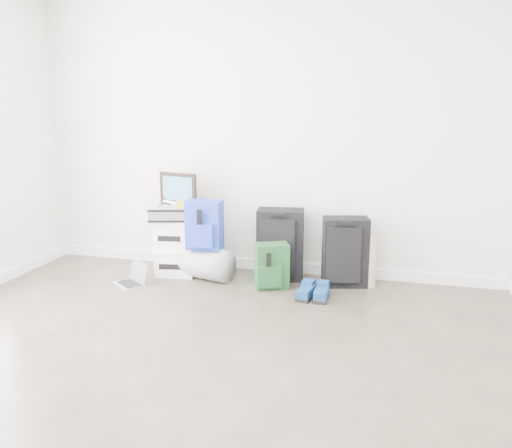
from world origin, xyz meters
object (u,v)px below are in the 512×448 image
(duffel_bag, at_px, (206,263))
(laptop, at_px, (133,279))
(briefcase, at_px, (175,213))
(boxes_stack, at_px, (176,247))
(large_suitcase, at_px, (280,244))
(carry_on, at_px, (345,252))

(duffel_bag, xyz_separation_m, laptop, (-0.59, -0.33, -0.10))
(duffel_bag, bearing_deg, briefcase, -173.15)
(briefcase, distance_m, duffel_bag, 0.56)
(boxes_stack, distance_m, duffel_bag, 0.35)
(large_suitcase, bearing_deg, duffel_bag, -172.79)
(duffel_bag, relative_size, laptop, 1.36)
(duffel_bag, xyz_separation_m, carry_on, (1.27, 0.15, 0.16))
(boxes_stack, height_order, duffel_bag, boxes_stack)
(carry_on, relative_size, laptop, 1.75)
(boxes_stack, relative_size, carry_on, 0.87)
(briefcase, xyz_separation_m, carry_on, (1.59, 0.10, -0.29))
(briefcase, height_order, carry_on, briefcase)
(briefcase, xyz_separation_m, laptop, (-0.27, -0.37, -0.56))
(briefcase, bearing_deg, duffel_bag, -23.68)
(briefcase, relative_size, carry_on, 0.71)
(large_suitcase, height_order, laptop, large_suitcase)
(duffel_bag, distance_m, large_suitcase, 0.71)
(boxes_stack, height_order, laptop, boxes_stack)
(boxes_stack, xyz_separation_m, large_suitcase, (0.99, 0.13, 0.06))
(briefcase, bearing_deg, laptop, -140.89)
(large_suitcase, distance_m, laptop, 1.38)
(boxes_stack, bearing_deg, laptop, -134.77)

